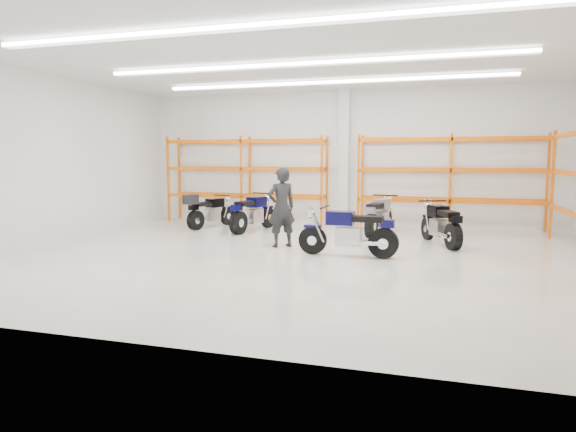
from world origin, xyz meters
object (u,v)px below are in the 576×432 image
(motorcycle_back_d, at_px, (442,225))
(structural_column, at_px, (344,158))
(motorcycle_main, at_px, (352,233))
(motorcycle_back_a, at_px, (208,211))
(motorcycle_back_c, at_px, (378,217))
(motorcycle_back_b, at_px, (252,214))
(standing_man, at_px, (281,207))

(motorcycle_back_d, xyz_separation_m, structural_column, (-3.18, 3.40, 1.73))
(structural_column, bearing_deg, motorcycle_main, -77.43)
(motorcycle_back_a, relative_size, motorcycle_back_c, 0.93)
(motorcycle_back_a, xyz_separation_m, structural_column, (4.02, 2.10, 1.71))
(motorcycle_back_c, distance_m, structural_column, 2.96)
(motorcycle_back_b, relative_size, structural_column, 0.52)
(motorcycle_main, relative_size, motorcycle_back_a, 1.08)
(motorcycle_main, bearing_deg, motorcycle_back_c, 87.36)
(motorcycle_back_a, height_order, motorcycle_back_b, motorcycle_back_b)
(motorcycle_main, bearing_deg, standing_man, 158.29)
(motorcycle_back_d, height_order, standing_man, standing_man)
(standing_man, bearing_deg, motorcycle_back_b, -94.72)
(motorcycle_back_a, bearing_deg, standing_man, -38.78)
(structural_column, bearing_deg, motorcycle_back_b, -134.82)
(motorcycle_back_d, relative_size, structural_column, 0.48)
(motorcycle_back_b, bearing_deg, motorcycle_main, -40.77)
(standing_man, bearing_deg, structural_column, -138.75)
(structural_column, bearing_deg, motorcycle_back_a, -152.42)
(motorcycle_back_a, xyz_separation_m, motorcycle_back_d, (7.20, -1.30, -0.01))
(motorcycle_back_b, relative_size, motorcycle_back_d, 1.09)
(motorcycle_main, distance_m, structural_column, 5.93)
(motorcycle_back_a, xyz_separation_m, motorcycle_back_c, (5.42, 0.13, -0.00))
(motorcycle_back_c, xyz_separation_m, motorcycle_back_d, (1.78, -1.43, -0.01))
(motorcycle_back_c, bearing_deg, motorcycle_back_d, -38.75)
(motorcycle_back_a, height_order, motorcycle_back_c, motorcycle_back_c)
(motorcycle_main, xyz_separation_m, motorcycle_back_b, (-3.63, 3.13, 0.01))
(motorcycle_back_c, bearing_deg, structural_column, 125.44)
(motorcycle_back_c, xyz_separation_m, structural_column, (-1.40, 1.97, 1.72))
(standing_man, bearing_deg, motorcycle_back_d, 159.11)
(motorcycle_main, distance_m, standing_man, 2.13)
(motorcycle_back_d, distance_m, structural_column, 4.96)
(motorcycle_back_a, distance_m, motorcycle_back_b, 1.66)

